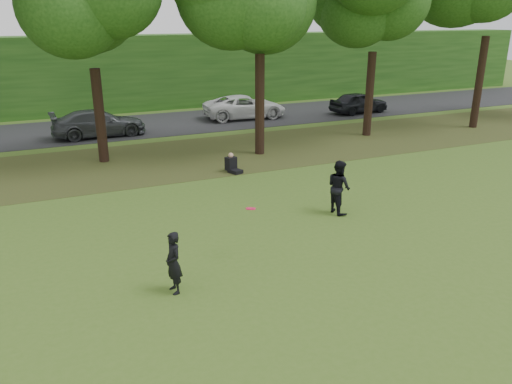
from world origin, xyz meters
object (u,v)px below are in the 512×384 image
player_right (339,187)px  seated_person (232,165)px  frisbee (251,209)px  player_left (173,263)px

player_right → seated_person: bearing=12.7°
player_right → frisbee: 4.39m
player_left → seated_person: (4.73, 8.47, -0.45)m
seated_person → player_left: bearing=-138.8°
player_left → frisbee: 2.65m
frisbee → seated_person: frisbee is taller
player_left → player_right: 6.93m
player_left → player_right: bearing=106.8°
player_right → seated_person: (-1.60, 5.67, -0.59)m
player_left → player_right: size_ratio=0.85×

